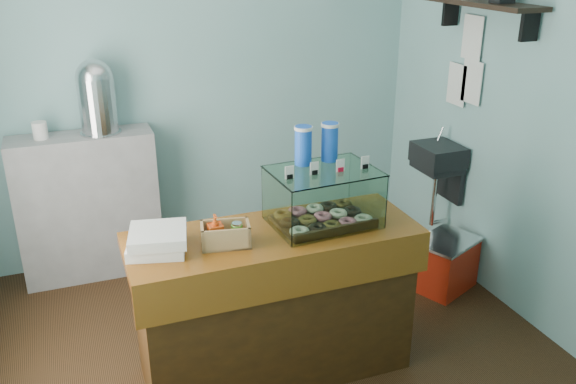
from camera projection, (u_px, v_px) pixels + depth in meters
name	position (u px, v px, depth m)	size (l,w,h in m)	color
ground	(262.00, 344.00, 3.86)	(3.50, 3.50, 0.00)	black
room_shell	(261.00, 75.00, 3.23)	(3.54, 3.04, 2.82)	#73A7A7
counter	(275.00, 302.00, 3.47)	(1.60, 0.60, 0.90)	#3F230C
back_shelf	(89.00, 206.00, 4.50)	(1.00, 0.32, 1.10)	#97979A
display_case	(321.00, 193.00, 3.38)	(0.60, 0.45, 0.53)	#362210
condiment_crate	(224.00, 234.00, 3.14)	(0.27, 0.19, 0.18)	tan
pastry_boxes	(157.00, 240.00, 3.09)	(0.35, 0.35, 0.11)	silver
coffee_urn	(96.00, 95.00, 4.23)	(0.29, 0.29, 0.52)	silver
red_cooler	(445.00, 263.00, 4.43)	(0.54, 0.49, 0.39)	#B2210E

